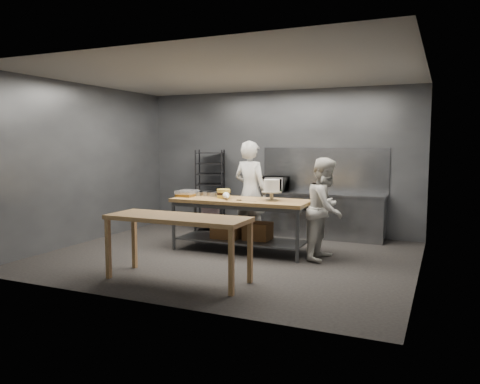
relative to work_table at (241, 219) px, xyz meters
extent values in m
plane|color=black|center=(-0.04, -0.43, -0.57)|extent=(6.00, 6.00, 0.00)
cube|color=#4C4F54|center=(-0.04, 2.07, 0.93)|extent=(6.00, 0.04, 3.00)
cube|color=olive|center=(0.02, -0.01, 0.32)|extent=(2.40, 0.90, 0.06)
cube|color=#47494C|center=(0.02, -0.01, -0.37)|extent=(2.25, 0.75, 0.03)
cylinder|color=#47494C|center=(-1.12, -0.40, -0.14)|extent=(0.06, 0.06, 0.86)
cylinder|color=#47494C|center=(-1.12, 0.38, -0.14)|extent=(0.06, 0.06, 0.86)
cylinder|color=#47494C|center=(1.16, -0.40, -0.14)|extent=(0.06, 0.06, 0.86)
cylinder|color=#47494C|center=(1.16, 0.38, -0.14)|extent=(0.06, 0.06, 0.86)
cube|color=brown|center=(-0.26, -0.01, -0.18)|extent=(0.50, 0.40, 0.35)
cube|color=brown|center=(0.29, 0.07, -0.21)|extent=(0.45, 0.38, 0.30)
cube|color=olive|center=(-0.07, -1.99, 0.30)|extent=(2.00, 0.70, 0.06)
cube|color=olive|center=(-1.02, -2.29, -0.15)|extent=(0.06, 0.06, 0.84)
cube|color=olive|center=(-1.02, -1.69, -0.15)|extent=(0.06, 0.06, 0.84)
cube|color=olive|center=(0.88, -2.29, -0.15)|extent=(0.06, 0.06, 0.84)
cube|color=olive|center=(0.88, -1.69, -0.15)|extent=(0.06, 0.06, 0.84)
cube|color=slate|center=(0.96, 1.75, 0.31)|extent=(2.60, 0.60, 0.04)
cube|color=slate|center=(0.96, 1.75, -0.14)|extent=(2.56, 0.56, 0.86)
cube|color=slate|center=(0.96, 2.05, 0.78)|extent=(2.60, 0.02, 0.90)
cube|color=black|center=(-1.46, 1.67, 0.30)|extent=(0.79, 0.82, 1.75)
cube|color=white|center=(-1.46, 1.67, -0.03)|extent=(0.44, 0.36, 0.45)
imported|color=silver|center=(-0.14, 0.76, 0.40)|extent=(0.79, 0.61, 1.94)
imported|color=silver|center=(1.49, 0.03, 0.26)|extent=(0.70, 0.86, 1.66)
imported|color=black|center=(0.00, 1.75, 0.48)|extent=(0.54, 0.37, 0.30)
cylinder|color=#A59C84|center=(0.57, 0.00, 0.36)|extent=(0.20, 0.20, 0.02)
cylinder|color=#A59C84|center=(0.57, 0.00, 0.43)|extent=(0.06, 0.06, 0.12)
cylinder|color=#A59C84|center=(0.57, 0.00, 0.50)|extent=(0.34, 0.34, 0.02)
cylinder|color=white|center=(0.57, 0.00, 0.61)|extent=(0.27, 0.27, 0.20)
cylinder|color=gold|center=(-0.34, 0.01, 0.38)|extent=(0.23, 0.23, 0.06)
cylinder|color=black|center=(-0.34, 0.01, 0.43)|extent=(0.23, 0.23, 0.04)
cylinder|color=gold|center=(-0.34, 0.01, 0.48)|extent=(0.23, 0.23, 0.06)
cylinder|color=gray|center=(-0.64, 0.23, 0.39)|extent=(0.29, 0.29, 0.07)
cylinder|color=gray|center=(-0.45, 0.19, 0.39)|extent=(0.24, 0.24, 0.07)
cylinder|color=gray|center=(-0.98, 0.18, 0.39)|extent=(0.26, 0.26, 0.07)
cylinder|color=gray|center=(-0.81, 0.25, 0.39)|extent=(0.29, 0.29, 0.07)
cone|color=white|center=(-0.15, -0.24, 0.41)|extent=(0.30, 0.39, 0.12)
cube|color=slate|center=(0.25, -0.22, 0.35)|extent=(0.28, 0.02, 0.00)
cube|color=black|center=(0.07, -0.22, 0.36)|extent=(0.09, 0.02, 0.02)
cube|color=#8C5B1C|center=(-1.07, -0.11, 0.37)|extent=(0.30, 0.20, 0.05)
cube|color=silver|center=(-1.07, -0.11, 0.43)|extent=(0.31, 0.21, 0.06)
cube|color=#8C5B1C|center=(-1.08, 0.10, 0.37)|extent=(0.30, 0.20, 0.05)
cube|color=silver|center=(-1.08, 0.10, 0.43)|extent=(0.31, 0.21, 0.06)
camera|label=1|loc=(3.26, -7.41, 1.31)|focal=35.00mm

